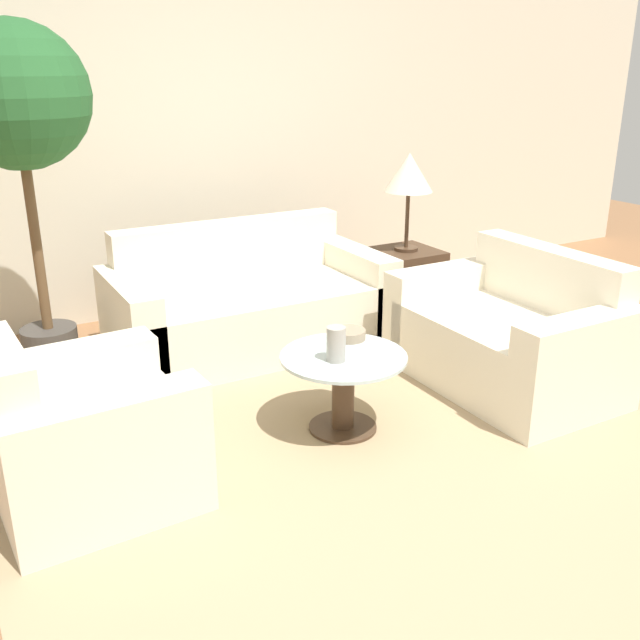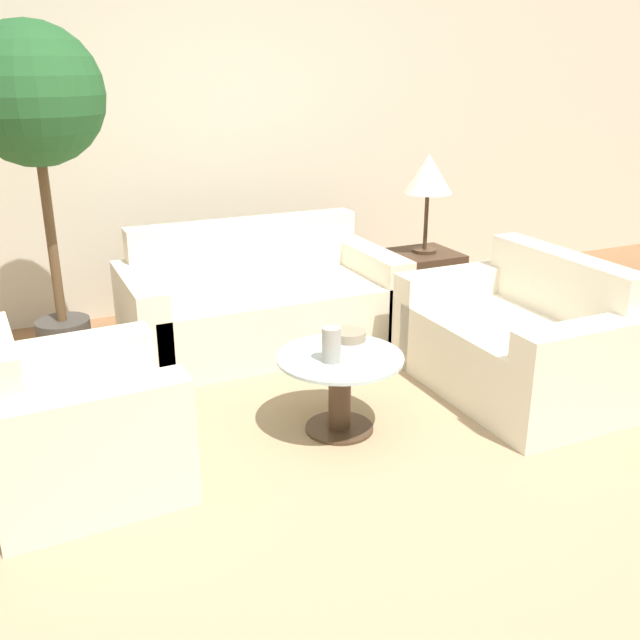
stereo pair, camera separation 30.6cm
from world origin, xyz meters
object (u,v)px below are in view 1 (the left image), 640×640
Objects in this scene: coffee_table at (343,382)px; table_lamp at (409,175)px; loveseat at (512,339)px; potted_plant at (19,117)px; sofa_main at (247,307)px; bowl at (349,334)px; vase at (336,344)px; armchair at (79,442)px.

table_lamp is (1.36, 1.33, 0.82)m from coffee_table.
potted_plant is at bearing -119.43° from loveseat.
sofa_main is 10.07× the size of bowl.
coffee_table is at bearing -92.37° from sofa_main.
vase reaches higher than bowl.
vase is at bearing -87.26° from loveseat.
sofa_main is 2.78× the size of coffee_table.
loveseat is 0.64× the size of potted_plant.
loveseat is 1.10m from bowl.
sofa_main is at bearing -49.10° from armchair.
loveseat is (1.16, -1.35, 0.00)m from sofa_main.
armchair is 1.30× the size of coffee_table.
loveseat reaches higher than vase.
coffee_table is 0.92× the size of table_lamp.
vase is (-1.29, -0.06, 0.24)m from loveseat.
loveseat is 2.00× the size of coffee_table.
bowl is at bearing -136.66° from table_lamp.
armchair is at bearing -90.27° from loveseat.
potted_plant is at bearing 178.36° from table_lamp.
potted_plant is (-2.60, 0.07, 0.49)m from table_lamp.
table_lamp reaches higher than loveseat.
loveseat is at bearing -29.30° from potted_plant.
bowl is at bearing -41.26° from potted_plant.
coffee_table is (-0.06, -1.38, -0.00)m from sofa_main.
sofa_main is 1.45m from vase.
potted_plant reaches higher than sofa_main.
vase is at bearing -133.82° from bowl.
table_lamp is 0.34× the size of potted_plant.
coffee_table is 3.67× the size of vase.
sofa_main is 0.88× the size of potted_plant.
armchair is at bearing 176.85° from vase.
potted_plant is (-1.30, 0.03, 1.31)m from sofa_main.
sofa_main is 10.20× the size of vase.
coffee_table is at bearing -48.51° from potted_plant.
coffee_table is at bearing -128.44° from bowl.
table_lamp is (2.72, 1.30, 0.81)m from armchair.
vase is at bearing -136.21° from table_lamp.
sofa_main is 1.21m from bowl.
loveseat is at bearing -8.62° from bowl.
table_lamp is at bearing 173.75° from loveseat.
coffee_table is at bearing -89.06° from loveseat.
sofa_main is 2.57× the size of table_lamp.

